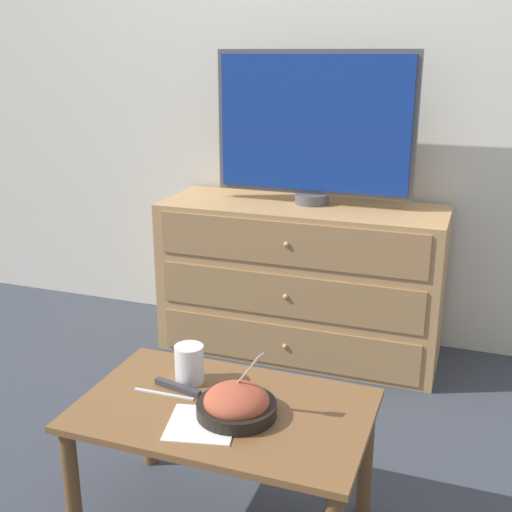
% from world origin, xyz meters
% --- Properties ---
extents(ground_plane, '(12.00, 12.00, 0.00)m').
position_xyz_m(ground_plane, '(0.00, 0.00, 0.00)').
color(ground_plane, '#383D47').
extents(wall_back, '(12.00, 0.05, 2.60)m').
position_xyz_m(wall_back, '(0.00, 0.03, 1.30)').
color(wall_back, silver).
rests_on(wall_back, ground_plane).
extents(dresser, '(1.27, 0.48, 0.70)m').
position_xyz_m(dresser, '(0.01, -0.26, 0.35)').
color(dresser, tan).
rests_on(dresser, ground_plane).
extents(tv, '(0.88, 0.15, 0.66)m').
position_xyz_m(tv, '(0.04, -0.21, 1.04)').
color(tv, '#515156').
rests_on(tv, dresser).
extents(coffee_table, '(0.81, 0.50, 0.41)m').
position_xyz_m(coffee_table, '(0.14, -1.50, 0.35)').
color(coffee_table, brown).
rests_on(coffee_table, ground_plane).
extents(takeout_bowl, '(0.22, 0.22, 0.19)m').
position_xyz_m(takeout_bowl, '(0.19, -1.53, 0.45)').
color(takeout_bowl, black).
rests_on(takeout_bowl, coffee_table).
extents(drink_cup, '(0.09, 0.09, 0.12)m').
position_xyz_m(drink_cup, '(-0.01, -1.40, 0.46)').
color(drink_cup, beige).
rests_on(drink_cup, coffee_table).
extents(napkin, '(0.21, 0.21, 0.00)m').
position_xyz_m(napkin, '(0.12, -1.61, 0.41)').
color(napkin, white).
rests_on(napkin, coffee_table).
extents(knife, '(0.19, 0.01, 0.01)m').
position_xyz_m(knife, '(-0.04, -1.50, 0.41)').
color(knife, silver).
rests_on(knife, coffee_table).
extents(remote_control, '(0.16, 0.05, 0.02)m').
position_xyz_m(remote_control, '(-0.02, -1.46, 0.42)').
color(remote_control, '#38383D').
rests_on(remote_control, coffee_table).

